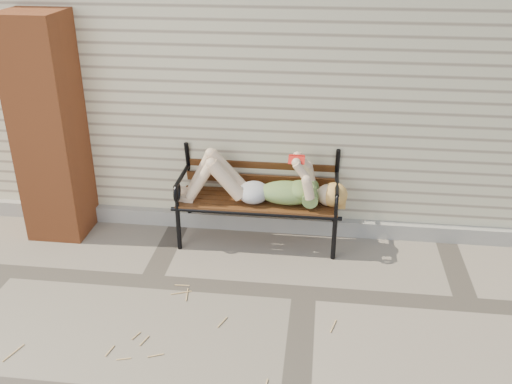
# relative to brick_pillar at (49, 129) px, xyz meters

# --- Properties ---
(ground) EXTENTS (80.00, 80.00, 0.00)m
(ground) POSITION_rel_brick_pillar_xyz_m (2.30, -0.75, -1.00)
(ground) COLOR gray
(ground) RESTS_ON ground
(house_wall) EXTENTS (8.00, 4.00, 3.00)m
(house_wall) POSITION_rel_brick_pillar_xyz_m (2.30, 2.25, 0.50)
(house_wall) COLOR beige
(house_wall) RESTS_ON ground
(foundation_strip) EXTENTS (8.00, 0.10, 0.15)m
(foundation_strip) POSITION_rel_brick_pillar_xyz_m (2.30, 0.22, -0.93)
(foundation_strip) COLOR gray
(foundation_strip) RESTS_ON ground
(brick_pillar) EXTENTS (0.50, 0.50, 2.00)m
(brick_pillar) POSITION_rel_brick_pillar_xyz_m (0.00, 0.00, 0.00)
(brick_pillar) COLOR #A64E25
(brick_pillar) RESTS_ON ground
(garden_bench) EXTENTS (1.54, 0.61, 1.00)m
(garden_bench) POSITION_rel_brick_pillar_xyz_m (1.84, 0.09, -0.44)
(garden_bench) COLOR black
(garden_bench) RESTS_ON ground
(reading_woman) EXTENTS (1.45, 0.33, 0.46)m
(reading_woman) POSITION_rel_brick_pillar_xyz_m (1.86, -0.03, -0.41)
(reading_woman) COLOR #0B404D
(reading_woman) RESTS_ON ground
(straw_scatter) EXTENTS (2.50, 1.67, 0.01)m
(straw_scatter) POSITION_rel_brick_pillar_xyz_m (1.35, -1.57, -0.99)
(straw_scatter) COLOR tan
(straw_scatter) RESTS_ON ground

